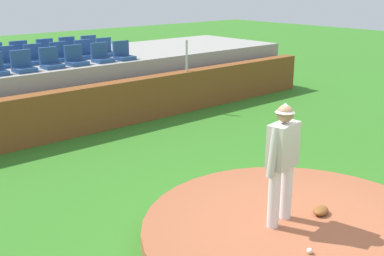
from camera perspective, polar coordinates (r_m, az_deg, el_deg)
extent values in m
plane|color=#317420|center=(7.08, 12.56, -13.02)|extent=(60.00, 60.00, 0.00)
cylinder|color=#9F5637|center=(7.02, 12.62, -12.16)|extent=(4.42, 4.42, 0.24)
cylinder|color=silver|center=(6.67, 9.77, -8.33)|extent=(0.16, 0.16, 0.85)
cylinder|color=silver|center=(6.94, 11.24, -7.37)|extent=(0.16, 0.16, 0.85)
cube|color=#B7B2A8|center=(6.53, 10.86, -2.02)|extent=(0.51, 0.32, 0.61)
cylinder|color=#B7B2A8|center=(6.34, 9.70, -2.91)|extent=(0.22, 0.14, 0.69)
cylinder|color=#B7B2A8|center=(6.76, 11.92, -1.77)|extent=(0.24, 0.14, 0.69)
sphere|color=#8C6647|center=(6.41, 11.08, 1.71)|extent=(0.23, 0.23, 0.23)
cone|color=#B7B2A8|center=(6.39, 11.12, 2.42)|extent=(0.31, 0.31, 0.13)
sphere|color=white|center=(6.32, 13.91, -14.09)|extent=(0.07, 0.07, 0.07)
ellipsoid|color=brown|center=(7.31, 15.18, -9.53)|extent=(0.34, 0.26, 0.11)
cube|color=brown|center=(11.59, -13.91, 1.87)|extent=(16.29, 0.40, 1.13)
cylinder|color=silver|center=(13.31, -0.64, 8.67)|extent=(0.06, 0.06, 0.86)
cube|color=#9A9690|center=(13.63, -18.58, 4.47)|extent=(16.26, 3.67, 1.48)
cube|color=navy|center=(11.93, -19.39, 6.59)|extent=(0.48, 0.44, 0.10)
cube|color=navy|center=(12.06, -19.84, 7.85)|extent=(0.48, 0.08, 0.40)
cube|color=navy|center=(12.25, -16.36, 7.11)|extent=(0.48, 0.44, 0.10)
cube|color=navy|center=(12.38, -16.81, 8.34)|extent=(0.48, 0.08, 0.40)
cube|color=navy|center=(12.55, -13.57, 7.54)|extent=(0.48, 0.44, 0.10)
cube|color=navy|center=(12.67, -14.03, 8.74)|extent=(0.48, 0.08, 0.40)
cube|color=navy|center=(12.89, -10.59, 7.97)|extent=(0.48, 0.44, 0.10)
cube|color=navy|center=(13.01, -11.07, 9.14)|extent=(0.48, 0.08, 0.40)
cube|color=navy|center=(13.21, -8.05, 8.30)|extent=(0.48, 0.44, 0.10)
cube|color=navy|center=(13.32, -8.53, 9.44)|extent=(0.48, 0.08, 0.40)
cube|color=navy|center=(12.81, -21.07, 7.08)|extent=(0.48, 0.44, 0.10)
cube|color=navy|center=(12.94, -21.47, 8.25)|extent=(0.48, 0.08, 0.40)
cube|color=navy|center=(13.05, -18.07, 7.54)|extent=(0.48, 0.44, 0.10)
cube|color=navy|center=(13.18, -18.49, 8.69)|extent=(0.48, 0.08, 0.40)
cube|color=navy|center=(13.32, -15.30, 7.95)|extent=(0.48, 0.44, 0.10)
cube|color=navy|center=(13.45, -15.73, 9.07)|extent=(0.48, 0.08, 0.40)
cube|color=navy|center=(13.64, -12.54, 8.34)|extent=(0.48, 0.44, 0.10)
cube|color=navy|center=(13.77, -12.98, 9.44)|extent=(0.48, 0.08, 0.40)
cube|color=navy|center=(14.03, -10.14, 8.71)|extent=(0.48, 0.44, 0.10)
cube|color=navy|center=(14.15, -10.58, 9.78)|extent=(0.48, 0.08, 0.40)
cube|color=navy|center=(13.86, -19.68, 7.89)|extent=(0.48, 0.44, 0.10)
cube|color=navy|center=(13.99, -20.06, 8.97)|extent=(0.48, 0.08, 0.40)
cube|color=navy|center=(14.15, -16.83, 8.32)|extent=(0.48, 0.44, 0.10)
cube|color=navy|center=(14.28, -17.22, 9.38)|extent=(0.48, 0.08, 0.40)
cube|color=navy|center=(14.48, -14.36, 8.70)|extent=(0.48, 0.44, 0.10)
cube|color=navy|center=(14.60, -14.76, 9.73)|extent=(0.48, 0.08, 0.40)
cube|color=navy|center=(14.75, -11.88, 9.01)|extent=(0.48, 0.44, 0.10)
cube|color=navy|center=(14.87, -12.28, 10.02)|extent=(0.48, 0.08, 0.40)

